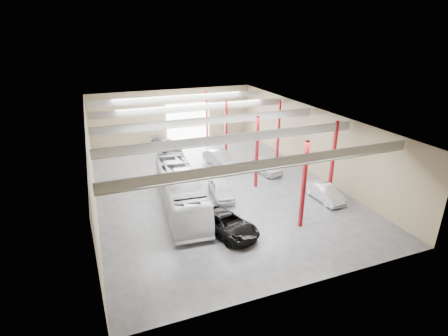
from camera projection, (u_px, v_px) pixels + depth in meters
depot_shell at (211, 135)px, 33.47m from camera, size 22.12×32.12×7.06m
coach_bus at (180, 191)px, 29.52m from camera, size 3.86×12.37×3.39m
black_sedan at (226, 223)px, 26.26m from camera, size 4.41×6.24×1.58m
car_row_a at (221, 189)px, 31.88m from camera, size 2.48×4.82×1.57m
car_row_b at (220, 159)px, 39.26m from camera, size 2.71×5.38×1.69m
car_row_c at (166, 145)px, 44.31m from camera, size 3.65×5.59×1.50m
car_right_near at (324, 192)px, 31.45m from camera, size 1.66×4.53×1.48m
car_right_far at (265, 165)px, 37.53m from camera, size 2.53×4.95×1.61m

